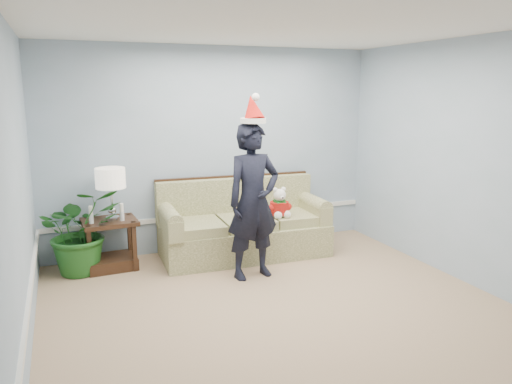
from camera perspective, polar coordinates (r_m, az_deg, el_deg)
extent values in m
cube|color=tan|center=(4.83, 4.26, -14.77)|extent=(4.50, 5.00, 0.02)
cube|color=white|center=(4.37, 4.83, 19.15)|extent=(4.50, 5.00, 0.02)
cube|color=#A2B3CF|center=(6.72, -4.91, 4.87)|extent=(4.50, 0.02, 2.70)
cube|color=#A2B3CF|center=(3.98, -26.16, -0.95)|extent=(0.02, 5.00, 2.70)
cube|color=#A2B3CF|center=(5.75, 25.24, 2.67)|extent=(0.02, 5.00, 2.70)
cube|color=white|center=(6.86, -4.72, -2.64)|extent=(4.48, 0.03, 0.06)
cube|color=white|center=(4.25, -24.71, -12.86)|extent=(0.03, 4.98, 0.06)
cube|color=brown|center=(6.55, -1.33, -5.53)|extent=(2.16, 0.99, 0.41)
cube|color=brown|center=(6.24, -6.89, -3.95)|extent=(0.66, 0.75, 0.12)
cube|color=brown|center=(6.43, -1.19, -3.40)|extent=(0.66, 0.75, 0.12)
cube|color=brown|center=(6.68, 4.13, -2.86)|extent=(0.66, 0.75, 0.12)
cube|color=brown|center=(6.74, -2.37, -0.75)|extent=(2.14, 0.28, 0.57)
cube|color=black|center=(6.76, -2.59, 1.72)|extent=(2.13, 0.14, 0.05)
cube|color=brown|center=(6.21, -9.84, -3.55)|extent=(0.21, 0.92, 0.24)
cube|color=brown|center=(6.85, 6.34, -2.01)|extent=(0.21, 0.92, 0.24)
cube|color=#3B2615|center=(6.23, -16.42, -3.29)|extent=(0.66, 0.57, 0.05)
cube|color=#3B2615|center=(6.38, -16.15, -7.74)|extent=(0.60, 0.50, 0.14)
cube|color=#3B2615|center=(6.10, -18.47, -6.47)|extent=(0.05, 0.05, 0.61)
cube|color=#3B2615|center=(6.14, -13.72, -6.08)|extent=(0.05, 0.05, 0.61)
cube|color=#3B2615|center=(6.48, -18.68, -5.41)|extent=(0.05, 0.05, 0.61)
cube|color=#3B2615|center=(6.52, -14.22, -5.05)|extent=(0.05, 0.05, 0.61)
cylinder|color=silver|center=(6.24, -16.06, -2.86)|extent=(0.16, 0.16, 0.03)
sphere|color=silver|center=(6.22, -16.11, -2.03)|extent=(0.10, 0.10, 0.10)
cylinder|color=silver|center=(6.18, -16.18, -0.65)|extent=(0.03, 0.03, 0.35)
cylinder|color=beige|center=(6.14, -16.31, 1.54)|extent=(0.35, 0.35, 0.24)
cylinder|color=silver|center=(6.11, -18.31, -2.91)|extent=(0.05, 0.05, 0.11)
cylinder|color=white|center=(6.08, -18.38, -1.96)|extent=(0.05, 0.05, 0.09)
cylinder|color=silver|center=(6.13, -15.07, -2.66)|extent=(0.05, 0.05, 0.11)
cylinder|color=white|center=(6.11, -15.12, -1.71)|extent=(0.05, 0.05, 0.09)
imported|color=#1C561D|center=(6.22, -19.43, -4.18)|extent=(1.06, 0.96, 1.03)
imported|color=black|center=(5.65, -0.31, -1.08)|extent=(0.71, 0.52, 1.78)
cylinder|color=white|center=(5.52, -0.32, 8.17)|extent=(0.33, 0.33, 0.06)
cone|color=red|center=(5.54, -0.42, 9.65)|extent=(0.29, 0.35, 0.33)
sphere|color=white|center=(5.45, -0.04, 10.79)|extent=(0.09, 0.09, 0.09)
sphere|color=white|center=(6.43, 2.67, -1.82)|extent=(0.23, 0.23, 0.23)
cylinder|color=red|center=(6.43, 2.67, -1.82)|extent=(0.24, 0.24, 0.16)
cylinder|color=#176021|center=(6.41, 2.68, -1.04)|extent=(0.16, 0.16, 0.03)
sphere|color=white|center=(6.33, 2.54, -2.70)|extent=(0.10, 0.10, 0.10)
sphere|color=white|center=(6.38, 3.55, -2.60)|extent=(0.10, 0.10, 0.10)
sphere|color=white|center=(6.38, 2.72, -0.36)|extent=(0.16, 0.16, 0.16)
sphere|color=black|center=(6.30, 3.08, -0.65)|extent=(0.02, 0.02, 0.02)
sphere|color=white|center=(6.35, 2.22, 0.25)|extent=(0.06, 0.06, 0.06)
sphere|color=white|center=(6.40, 3.15, 0.32)|extent=(0.06, 0.06, 0.06)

